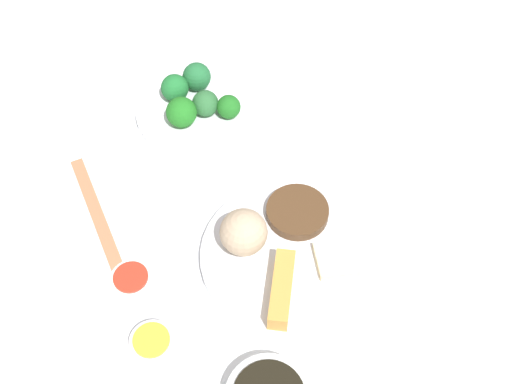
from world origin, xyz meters
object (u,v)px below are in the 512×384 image
(chopsticks_pair, at_px, (97,214))
(sauce_ramekin_sweet_and_sour, at_px, (132,281))
(sauce_ramekin_hot_mustard, at_px, (153,344))
(main_plate, at_px, (289,256))
(broccoli_plate, at_px, (200,110))

(chopsticks_pair, bearing_deg, sauce_ramekin_sweet_and_sour, -92.54)
(chopsticks_pair, bearing_deg, sauce_ramekin_hot_mustard, -95.80)
(main_plate, distance_m, broccoli_plate, 0.34)
(sauce_ramekin_sweet_and_sour, distance_m, sauce_ramekin_hot_mustard, 0.10)
(sauce_ramekin_hot_mustard, bearing_deg, chopsticks_pair, 84.20)
(sauce_ramekin_hot_mustard, height_order, chopsticks_pair, sauce_ramekin_hot_mustard)
(main_plate, distance_m, chopsticks_pair, 0.31)
(broccoli_plate, distance_m, sauce_ramekin_sweet_and_sour, 0.36)
(sauce_ramekin_hot_mustard, bearing_deg, broccoli_plate, 52.05)
(sauce_ramekin_hot_mustard, bearing_deg, main_plate, 3.58)
(main_plate, xyz_separation_m, broccoli_plate, (0.04, 0.34, -0.00))
(sauce_ramekin_sweet_and_sour, height_order, sauce_ramekin_hot_mustard, same)
(main_plate, height_order, sauce_ramekin_sweet_and_sour, sauce_ramekin_sweet_and_sour)
(broccoli_plate, xyz_separation_m, chopsticks_pair, (-0.25, -0.11, -0.00))
(sauce_ramekin_sweet_and_sour, relative_size, chopsticks_pair, 0.26)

